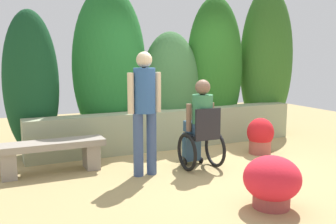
% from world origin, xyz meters
% --- Properties ---
extents(ground_plane, '(12.53, 12.53, 0.00)m').
position_xyz_m(ground_plane, '(0.00, 0.00, 0.00)').
color(ground_plane, tan).
extents(stone_retaining_wall, '(5.08, 0.37, 0.69)m').
position_xyz_m(stone_retaining_wall, '(0.00, 1.47, 0.34)').
color(stone_retaining_wall, '#969D79').
rests_on(stone_retaining_wall, ground).
extents(hedge_backdrop, '(5.85, 1.07, 3.08)m').
position_xyz_m(hedge_backdrop, '(0.39, 1.98, 1.38)').
color(hedge_backdrop, '#154322').
rests_on(hedge_backdrop, ground).
extents(stone_bench, '(1.51, 0.39, 0.46)m').
position_xyz_m(stone_bench, '(-2.20, 0.82, 0.31)').
color(stone_bench, gray).
rests_on(stone_bench, ground).
extents(person_in_wheelchair, '(0.53, 0.66, 1.33)m').
position_xyz_m(person_in_wheelchair, '(-0.16, 0.13, 0.62)').
color(person_in_wheelchair, black).
rests_on(person_in_wheelchair, ground).
extents(person_standing_companion, '(0.49, 0.30, 1.73)m').
position_xyz_m(person_standing_companion, '(-1.03, 0.17, 1.00)').
color(person_standing_companion, '#3B507B').
rests_on(person_standing_companion, ground).
extents(flower_pot_purple_near, '(0.45, 0.45, 0.62)m').
position_xyz_m(flower_pot_purple_near, '(1.20, 0.44, 0.31)').
color(flower_pot_purple_near, '#A74E44').
rests_on(flower_pot_purple_near, ground).
extents(flower_pot_terracotta_by_wall, '(0.64, 0.64, 0.59)m').
position_xyz_m(flower_pot_terracotta_by_wall, '(-0.18, -1.52, 0.30)').
color(flower_pot_terracotta_by_wall, '#943D3D').
rests_on(flower_pot_terracotta_by_wall, ground).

